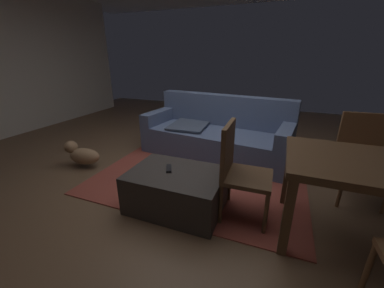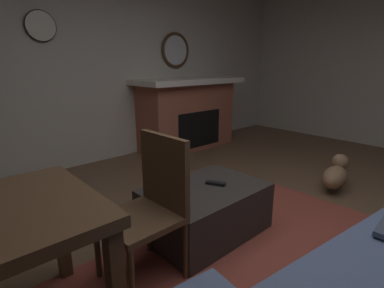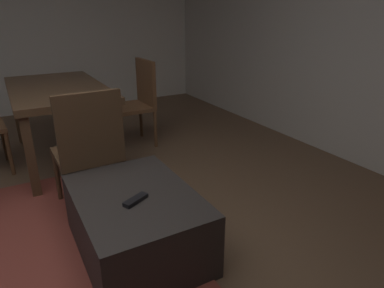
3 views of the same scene
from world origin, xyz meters
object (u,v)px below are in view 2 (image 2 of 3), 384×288
at_px(fireplace, 188,113).
at_px(dining_chair_west, 151,200).
at_px(tv_remote, 216,183).
at_px(wall_clock, 41,26).
at_px(small_dog, 336,174).
at_px(round_wall_mirror, 176,50).
at_px(ottoman_coffee_table, 205,210).

height_order(fireplace, dining_chair_west, fireplace).
height_order(tv_remote, wall_clock, wall_clock).
distance_m(tv_remote, small_dog, 1.60).
distance_m(round_wall_mirror, wall_clock, 2.01).
distance_m(ottoman_coffee_table, dining_chair_west, 0.68).
height_order(round_wall_mirror, ottoman_coffee_table, round_wall_mirror).
bearing_deg(wall_clock, dining_chair_west, 85.11).
relative_size(dining_chair_west, wall_clock, 2.63).
distance_m(small_dog, wall_clock, 3.71).
bearing_deg(small_dog, dining_chair_west, -6.59).
bearing_deg(tv_remote, ottoman_coffee_table, -40.86).
bearing_deg(dining_chair_west, wall_clock, -94.89).
distance_m(fireplace, dining_chair_west, 3.08).
relative_size(ottoman_coffee_table, tv_remote, 5.88).
relative_size(tv_remote, wall_clock, 0.45).
distance_m(round_wall_mirror, tv_remote, 3.02).
height_order(dining_chair_west, wall_clock, wall_clock).
xyz_separation_m(round_wall_mirror, wall_clock, (2.00, 0.00, 0.21)).
bearing_deg(fireplace, ottoman_coffee_table, 51.50).
distance_m(fireplace, round_wall_mirror, 1.03).
xyz_separation_m(ottoman_coffee_table, wall_clock, (0.38, -2.32, 1.57)).
bearing_deg(round_wall_mirror, wall_clock, 0.00).
height_order(ottoman_coffee_table, small_dog, ottoman_coffee_table).
bearing_deg(tv_remote, small_dog, 141.14).
bearing_deg(dining_chair_west, round_wall_mirror, -132.27).
height_order(fireplace, wall_clock, wall_clock).
bearing_deg(tv_remote, fireplace, -152.86).
relative_size(tv_remote, small_dog, 0.31).
bearing_deg(round_wall_mirror, dining_chair_west, 47.73).
distance_m(dining_chair_west, wall_clock, 2.74).
bearing_deg(ottoman_coffee_table, dining_chair_west, 10.53).
relative_size(dining_chair_west, small_dog, 1.81).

